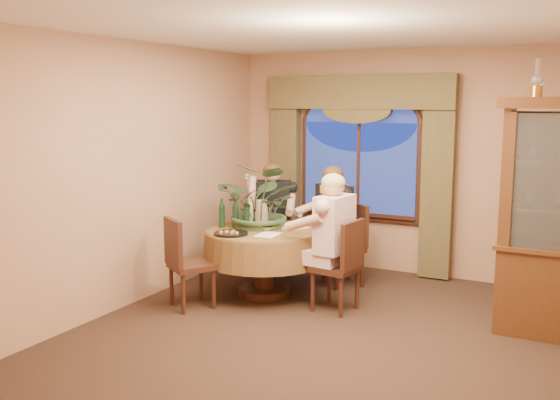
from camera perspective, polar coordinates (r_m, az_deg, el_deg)
The scene contains 32 objects.
floor at distance 5.98m, azimuth 4.23°, elevation -12.28°, with size 5.00×5.00×0.00m, color black.
wall_back at distance 7.97m, azimuth 11.45°, elevation 3.31°, with size 4.50×4.50×0.00m, color #A37459.
ceiling at distance 5.61m, azimuth 4.58°, elevation 15.44°, with size 5.00×5.00×0.00m, color white.
window at distance 8.10m, azimuth 7.21°, elevation 2.80°, with size 1.62×0.10×1.32m, color navy, non-canonical shape.
arched_transom at distance 8.05m, azimuth 7.32°, elevation 8.32°, with size 1.60×0.06×0.44m, color navy, non-canonical shape.
drapery_left at distance 8.48m, azimuth 0.52°, elevation 2.33°, with size 0.38×0.14×2.32m, color #4A4023.
drapery_right at distance 7.77m, azimuth 14.20°, elevation 1.44°, with size 0.38×0.14×2.32m, color #4A4023.
swag_valance at distance 7.98m, azimuth 7.15°, elevation 9.76°, with size 2.45×0.16×0.42m, color #4A4023, non-canonical shape.
dining_table at distance 7.06m, azimuth -1.45°, elevation -5.70°, with size 1.39×1.39×0.75m, color brown.
oil_lamp_left at distance 6.15m, azimuth 22.47°, elevation 10.29°, with size 0.11×0.11×0.34m, color #A5722D, non-canonical shape.
chair_right at distance 6.54m, azimuth 5.08°, elevation -5.98°, with size 0.42×0.42×0.96m, color black.
chair_back_right at distance 7.43m, azimuth 5.79°, elevation -4.16°, with size 0.42×0.42×0.96m, color black.
chair_back at distance 7.95m, azimuth -1.29°, elevation -3.25°, with size 0.42×0.42×0.96m, color black.
chair_front_left at distance 6.68m, azimuth -8.07°, elevation -5.73°, with size 0.42×0.42×0.96m, color black.
person_pink at distance 6.49m, azimuth 4.98°, elevation -3.88°, with size 0.52×0.48×1.45m, color beige, non-canonical shape.
person_back at distance 7.86m, azimuth -0.66°, elevation -1.71°, with size 0.51×0.46×1.41m, color black, non-canonical shape.
person_scarf at distance 7.43m, azimuth 4.95°, elevation -2.32°, with size 0.51×0.47×1.42m, color black, non-canonical shape.
stoneware_vase at distance 7.11m, azimuth -1.70°, elevation -1.24°, with size 0.16×0.16×0.31m, color tan, non-canonical shape.
centerpiece_plant at distance 7.05m, azimuth -1.57°, elevation 2.52°, with size 0.97×1.08×0.84m, color #355031.
olive_bowl at distance 6.90m, azimuth -1.19°, elevation -2.64°, with size 0.15×0.15×0.05m, color #4E562D.
cheese_platter at distance 6.74m, azimuth -4.50°, elevation -3.07°, with size 0.37×0.37×0.02m, color black.
wine_bottle_0 at distance 7.10m, azimuth -5.34°, elevation -1.19°, with size 0.07×0.07×0.33m, color black.
wine_bottle_1 at distance 7.07m, azimuth -4.09°, elevation -1.22°, with size 0.07×0.07×0.33m, color black.
wine_bottle_2 at distance 7.23m, azimuth -2.65°, elevation -0.97°, with size 0.07×0.07×0.33m, color black.
wine_bottle_3 at distance 6.96m, azimuth -3.07°, elevation -1.38°, with size 0.07×0.07×0.33m, color black.
wine_bottle_4 at distance 7.13m, azimuth -2.73°, elevation -1.12°, with size 0.07×0.07×0.33m, color tan.
wine_bottle_5 at distance 7.24m, azimuth -4.02°, elevation -0.97°, with size 0.07×0.07×0.33m, color tan.
tasting_paper_0 at distance 6.70m, azimuth -1.11°, elevation -3.18°, with size 0.21×0.30×0.00m, color white.
tasting_paper_1 at distance 7.05m, azimuth 1.36°, elevation -2.56°, with size 0.21×0.30×0.00m, color white.
wine_glass_person_pink at distance 6.70m, azimuth 1.71°, elevation -2.43°, with size 0.07×0.07×0.18m, color silver, non-canonical shape.
wine_glass_person_back at distance 7.41m, azimuth -1.03°, elevation -1.31°, with size 0.07×0.07×0.18m, color silver, non-canonical shape.
wine_glass_person_scarf at distance 7.17m, azimuth 1.86°, elevation -1.67°, with size 0.07×0.07×0.18m, color silver, non-canonical shape.
Camera 1 is at (2.17, -5.13, 2.18)m, focal length 40.00 mm.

